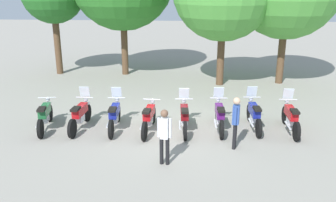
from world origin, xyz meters
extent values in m
plane|color=gray|center=(0.00, 0.00, 0.00)|extent=(80.00, 80.00, 0.00)
cylinder|color=black|center=(-4.39, 0.52, 0.32)|extent=(0.22, 0.65, 0.64)
cylinder|color=black|center=(-4.09, -1.00, 0.32)|extent=(0.22, 0.65, 0.64)
cube|color=silver|center=(-4.39, 0.52, 0.66)|extent=(0.19, 0.38, 0.04)
cube|color=#1E6033|center=(-4.25, -0.19, 0.67)|extent=(0.44, 0.98, 0.30)
cube|color=silver|center=(-4.24, -0.24, 0.40)|extent=(0.29, 0.43, 0.24)
cube|color=black|center=(-4.17, -0.59, 0.86)|extent=(0.32, 0.48, 0.08)
cylinder|color=silver|center=(-4.37, 0.43, 0.64)|extent=(0.09, 0.23, 0.64)
cylinder|color=silver|center=(-4.35, 0.34, 0.97)|extent=(0.62, 0.15, 0.04)
sphere|color=silver|center=(-4.38, 0.47, 0.85)|extent=(0.19, 0.19, 0.16)
cylinder|color=silver|center=(-4.34, -0.57, 0.34)|extent=(0.20, 0.70, 0.07)
cylinder|color=black|center=(-3.00, 0.64, 0.32)|extent=(0.12, 0.64, 0.64)
cylinder|color=black|center=(-3.05, -0.91, 0.32)|extent=(0.12, 0.64, 0.64)
cube|color=silver|center=(-3.00, 0.64, 0.66)|extent=(0.13, 0.36, 0.04)
cube|color=red|center=(-3.03, -0.08, 0.67)|extent=(0.29, 0.96, 0.30)
cube|color=silver|center=(-3.03, -0.13, 0.40)|extent=(0.23, 0.41, 0.24)
cube|color=black|center=(-3.04, -0.48, 0.86)|extent=(0.25, 0.45, 0.08)
cylinder|color=silver|center=(-3.01, 0.55, 0.64)|extent=(0.06, 0.23, 0.64)
cylinder|color=silver|center=(-3.01, 0.46, 0.97)|extent=(0.62, 0.06, 0.04)
sphere|color=silver|center=(-3.00, 0.59, 0.85)|extent=(0.17, 0.17, 0.16)
cylinder|color=silver|center=(-3.20, -0.43, 0.34)|extent=(0.09, 0.70, 0.07)
cube|color=silver|center=(-3.01, 0.52, 1.17)|extent=(0.36, 0.14, 0.39)
cylinder|color=black|center=(-1.87, 0.69, 0.32)|extent=(0.14, 0.65, 0.64)
cylinder|color=black|center=(-1.77, -0.86, 0.32)|extent=(0.14, 0.65, 0.64)
cube|color=silver|center=(-1.87, 0.69, 0.66)|extent=(0.14, 0.37, 0.04)
cube|color=navy|center=(-1.82, -0.04, 0.67)|extent=(0.32, 0.96, 0.30)
cube|color=silver|center=(-1.82, -0.09, 0.40)|extent=(0.24, 0.41, 0.24)
cube|color=black|center=(-1.80, -0.44, 0.86)|extent=(0.27, 0.45, 0.08)
cylinder|color=silver|center=(-1.86, 0.60, 0.64)|extent=(0.06, 0.23, 0.64)
cylinder|color=silver|center=(-1.85, 0.51, 0.97)|extent=(0.62, 0.07, 0.04)
sphere|color=silver|center=(-1.86, 0.64, 0.85)|extent=(0.17, 0.17, 0.16)
cylinder|color=silver|center=(-1.96, -0.40, 0.34)|extent=(0.11, 0.70, 0.07)
cube|color=silver|center=(-1.86, 0.57, 1.17)|extent=(0.37, 0.15, 0.39)
cylinder|color=black|center=(-0.56, 0.60, 0.32)|extent=(0.14, 0.64, 0.64)
cylinder|color=black|center=(-0.65, -0.94, 0.32)|extent=(0.14, 0.64, 0.64)
cube|color=silver|center=(-0.56, 0.60, 0.66)|extent=(0.14, 0.37, 0.04)
cube|color=red|center=(-0.60, -0.12, 0.67)|extent=(0.32, 0.96, 0.30)
cube|color=silver|center=(-0.61, -0.17, 0.40)|extent=(0.24, 0.41, 0.24)
cube|color=black|center=(-0.63, -0.52, 0.86)|extent=(0.27, 0.45, 0.08)
cylinder|color=silver|center=(-0.56, 0.51, 0.64)|extent=(0.06, 0.23, 0.64)
cylinder|color=silver|center=(-0.57, 0.42, 0.97)|extent=(0.62, 0.07, 0.04)
sphere|color=silver|center=(-0.56, 0.55, 0.85)|extent=(0.17, 0.17, 0.16)
cylinder|color=silver|center=(-0.78, -0.46, 0.34)|extent=(0.11, 0.70, 0.07)
cylinder|color=black|center=(0.55, 0.74, 0.32)|extent=(0.14, 0.65, 0.64)
cylinder|color=black|center=(0.66, -0.81, 0.32)|extent=(0.14, 0.65, 0.64)
cube|color=silver|center=(0.55, 0.74, 0.66)|extent=(0.14, 0.37, 0.04)
cube|color=maroon|center=(0.60, 0.02, 0.67)|extent=(0.32, 0.97, 0.30)
cube|color=silver|center=(0.61, -0.03, 0.40)|extent=(0.25, 0.41, 0.24)
cube|color=black|center=(0.63, -0.38, 0.86)|extent=(0.27, 0.46, 0.08)
cylinder|color=silver|center=(0.56, 0.65, 0.64)|extent=(0.07, 0.23, 0.64)
cylinder|color=silver|center=(0.56, 0.56, 0.97)|extent=(0.62, 0.08, 0.04)
sphere|color=silver|center=(0.56, 0.69, 0.85)|extent=(0.17, 0.17, 0.16)
cylinder|color=silver|center=(0.47, -0.35, 0.34)|extent=(0.12, 0.70, 0.07)
cube|color=silver|center=(0.56, 0.62, 1.17)|extent=(0.37, 0.16, 0.39)
cylinder|color=black|center=(1.79, 0.94, 0.32)|extent=(0.12, 0.64, 0.64)
cylinder|color=black|center=(1.85, -0.61, 0.32)|extent=(0.12, 0.64, 0.64)
cube|color=silver|center=(1.79, 0.94, 0.66)|extent=(0.13, 0.36, 0.04)
cube|color=#59196B|center=(1.82, 0.22, 0.67)|extent=(0.30, 0.96, 0.30)
cube|color=silver|center=(1.82, 0.17, 0.40)|extent=(0.23, 0.41, 0.24)
cube|color=black|center=(1.83, -0.18, 0.86)|extent=(0.26, 0.45, 0.08)
cylinder|color=silver|center=(1.79, 0.85, 0.64)|extent=(0.06, 0.23, 0.64)
cylinder|color=silver|center=(1.79, 0.76, 0.97)|extent=(0.62, 0.06, 0.04)
sphere|color=silver|center=(1.79, 0.89, 0.85)|extent=(0.17, 0.17, 0.16)
cylinder|color=silver|center=(1.67, -0.14, 0.34)|extent=(0.10, 0.70, 0.07)
cube|color=silver|center=(1.79, 0.82, 1.17)|extent=(0.36, 0.15, 0.39)
cylinder|color=black|center=(2.99, 1.14, 0.32)|extent=(0.13, 0.64, 0.64)
cylinder|color=black|center=(3.07, -0.40, 0.32)|extent=(0.13, 0.64, 0.64)
cube|color=silver|center=(2.99, 1.14, 0.66)|extent=(0.14, 0.37, 0.04)
cube|color=navy|center=(3.03, 0.42, 0.67)|extent=(0.31, 0.96, 0.30)
cube|color=silver|center=(3.03, 0.37, 0.40)|extent=(0.24, 0.41, 0.24)
cube|color=black|center=(3.05, 0.02, 0.86)|extent=(0.26, 0.45, 0.08)
cylinder|color=silver|center=(2.99, 1.05, 0.64)|extent=(0.06, 0.23, 0.64)
cylinder|color=silver|center=(3.00, 0.97, 0.97)|extent=(0.62, 0.07, 0.04)
sphere|color=silver|center=(2.99, 1.09, 0.85)|extent=(0.17, 0.17, 0.16)
cylinder|color=silver|center=(2.89, 0.06, 0.34)|extent=(0.11, 0.70, 0.07)
cube|color=silver|center=(2.99, 1.02, 1.17)|extent=(0.37, 0.15, 0.39)
cylinder|color=black|center=(4.23, 0.96, 0.32)|extent=(0.10, 0.64, 0.64)
cylinder|color=black|center=(4.25, -0.59, 0.32)|extent=(0.10, 0.64, 0.64)
cube|color=silver|center=(4.23, 0.96, 0.66)|extent=(0.12, 0.36, 0.04)
cube|color=red|center=(4.24, 0.24, 0.67)|extent=(0.27, 0.95, 0.30)
cube|color=silver|center=(4.24, 0.19, 0.40)|extent=(0.22, 0.40, 0.24)
cube|color=black|center=(4.24, -0.16, 0.86)|extent=(0.24, 0.44, 0.08)
cylinder|color=silver|center=(4.23, 0.87, 0.64)|extent=(0.05, 0.23, 0.64)
cylinder|color=silver|center=(4.24, 0.78, 0.97)|extent=(0.62, 0.04, 0.04)
sphere|color=silver|center=(4.23, 0.91, 0.85)|extent=(0.16, 0.16, 0.16)
cylinder|color=silver|center=(4.08, -0.11, 0.34)|extent=(0.08, 0.70, 0.07)
cube|color=silver|center=(4.24, 0.84, 1.17)|extent=(0.36, 0.14, 0.39)
cylinder|color=black|center=(0.05, -2.49, 0.39)|extent=(0.12, 0.12, 0.79)
cylinder|color=black|center=(0.22, -2.51, 0.39)|extent=(0.12, 0.12, 0.79)
cube|color=silver|center=(0.13, -2.50, 1.09)|extent=(0.24, 0.22, 0.59)
cylinder|color=silver|center=(-0.02, -2.48, 1.10)|extent=(0.09, 0.09, 0.56)
cylinder|color=silver|center=(0.29, -2.52, 1.10)|extent=(0.09, 0.09, 0.56)
sphere|color=brown|center=(0.13, -2.50, 1.52)|extent=(0.24, 0.24, 0.21)
cylinder|color=black|center=(2.22, -1.20, 0.40)|extent=(0.13, 0.13, 0.80)
cylinder|color=black|center=(2.18, -1.37, 0.40)|extent=(0.13, 0.13, 0.80)
cube|color=#33519E|center=(2.20, -1.28, 1.09)|extent=(0.24, 0.26, 0.60)
cylinder|color=#33519E|center=(2.23, -1.13, 1.11)|extent=(0.09, 0.09, 0.57)
cylinder|color=#33519E|center=(2.16, -1.44, 1.11)|extent=(0.09, 0.09, 0.57)
sphere|color=#DBAD89|center=(2.20, -1.28, 1.53)|extent=(0.26, 0.26, 0.22)
cylinder|color=brown|center=(-6.77, 7.92, 1.64)|extent=(0.36, 0.36, 3.29)
cylinder|color=brown|center=(-3.01, 8.06, 1.63)|extent=(0.36, 0.36, 3.26)
cylinder|color=brown|center=(2.18, 6.21, 1.46)|extent=(0.36, 0.36, 2.93)
cylinder|color=brown|center=(5.25, 6.77, 1.51)|extent=(0.36, 0.36, 3.02)
camera|label=1|loc=(0.94, -11.60, 4.83)|focal=38.50mm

